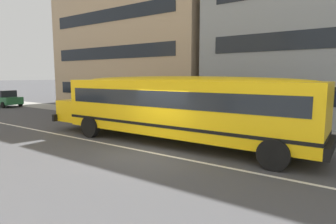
{
  "coord_description": "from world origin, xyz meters",
  "views": [
    {
      "loc": [
        6.77,
        -8.67,
        3.07
      ],
      "look_at": [
        0.04,
        0.94,
        1.57
      ],
      "focal_mm": 30.16,
      "sensor_mm": 36.0,
      "label": 1
    }
  ],
  "objects": [
    {
      "name": "ground_plane",
      "position": [
        0.0,
        0.0,
        0.0
      ],
      "size": [
        400.0,
        400.0,
        0.0
      ],
      "primitive_type": "plane",
      "color": "#424244"
    },
    {
      "name": "sidewalk_far",
      "position": [
        0.0,
        7.67,
        0.01
      ],
      "size": [
        120.0,
        3.0,
        0.01
      ],
      "primitive_type": "cube",
      "color": "gray",
      "rests_on": "ground_plane"
    },
    {
      "name": "lane_centreline",
      "position": [
        0.0,
        0.0,
        0.0
      ],
      "size": [
        110.0,
        0.16,
        0.01
      ],
      "primitive_type": "cube",
      "color": "silver",
      "rests_on": "ground_plane"
    },
    {
      "name": "school_bus",
      "position": [
        -0.26,
        1.88,
        1.82
      ],
      "size": [
        13.74,
        3.25,
        3.06
      ],
      "rotation": [
        0.0,
        0.0,
        3.15
      ],
      "color": "yellow",
      "rests_on": "ground_plane"
    },
    {
      "name": "parked_car_green_near_corner",
      "position": [
        -23.07,
        5.08,
        0.84
      ],
      "size": [
        3.97,
        2.01,
        1.64
      ],
      "rotation": [
        0.0,
        0.0,
        0.04
      ],
      "color": "#236038",
      "rests_on": "ground_plane"
    },
    {
      "name": "apartment_block_far_left",
      "position": [
        -12.06,
        16.02,
        9.85
      ],
      "size": [
        16.76,
        13.74,
        19.7
      ],
      "color": "tan",
      "rests_on": "ground_plane"
    }
  ]
}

